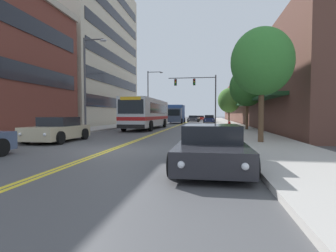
# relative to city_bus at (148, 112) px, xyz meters

# --- Properties ---
(ground_plane) EXTENTS (240.00, 240.00, 0.00)m
(ground_plane) POSITION_rel_city_bus_xyz_m (2.27, 20.14, -1.75)
(ground_plane) COLOR #4C4C4F
(sidewalk_left) EXTENTS (3.43, 106.00, 0.16)m
(sidewalk_left) POSITION_rel_city_bus_xyz_m (-4.95, 20.14, -1.67)
(sidewalk_left) COLOR #B2ADA5
(sidewalk_left) RESTS_ON ground_plane
(sidewalk_right) EXTENTS (3.43, 106.00, 0.16)m
(sidewalk_right) POSITION_rel_city_bus_xyz_m (9.48, 20.14, -1.67)
(sidewalk_right) COLOR #B2ADA5
(sidewalk_right) RESTS_ON ground_plane
(centre_line) EXTENTS (0.34, 106.00, 0.01)m
(centre_line) POSITION_rel_city_bus_xyz_m (2.27, 20.14, -1.75)
(centre_line) COLOR yellow
(centre_line) RESTS_ON ground_plane
(office_tower_left) EXTENTS (12.08, 21.84, 22.19)m
(office_tower_left) POSITION_rel_city_bus_xyz_m (-12.90, 9.59, 9.34)
(office_tower_left) COLOR beige
(office_tower_left) RESTS_ON ground_plane
(storefront_row_right) EXTENTS (9.10, 68.00, 8.55)m
(storefront_row_right) POSITION_rel_city_bus_xyz_m (15.42, 20.14, 2.52)
(storefront_row_right) COLOR brown
(storefront_row_right) RESTS_ON ground_plane
(city_bus) EXTENTS (2.84, 12.47, 3.10)m
(city_bus) POSITION_rel_city_bus_xyz_m (0.00, 0.00, 0.00)
(city_bus) COLOR silver
(city_bus) RESTS_ON ground_plane
(car_beige_parked_left_near) EXTENTS (2.17, 4.48, 1.40)m
(car_beige_parked_left_near) POSITION_rel_city_bus_xyz_m (-2.04, -13.81, -1.10)
(car_beige_parked_left_near) COLOR #BCAD89
(car_beige_parked_left_near) RESTS_ON ground_plane
(car_silver_parked_left_far) EXTENTS (2.17, 4.68, 1.33)m
(car_silver_parked_left_far) POSITION_rel_city_bus_xyz_m (-2.03, 14.23, -1.14)
(car_silver_parked_left_far) COLOR #B7B7BC
(car_silver_parked_left_far) RESTS_ON ground_plane
(car_charcoal_parked_right_foreground) EXTENTS (2.16, 4.69, 1.25)m
(car_charcoal_parked_right_foreground) POSITION_rel_city_bus_xyz_m (6.60, -19.79, -1.17)
(car_charcoal_parked_right_foreground) COLOR #232328
(car_charcoal_parked_right_foreground) RESTS_ON ground_plane
(car_navy_parked_right_mid) EXTENTS (2.09, 4.61, 1.41)m
(car_navy_parked_right_mid) POSITION_rel_city_bus_xyz_m (6.62, 20.43, -1.10)
(car_navy_parked_right_mid) COLOR #19234C
(car_navy_parked_right_mid) RESTS_ON ground_plane
(car_dark_grey_moving_lead) EXTENTS (2.20, 4.34, 1.30)m
(car_dark_grey_moving_lead) POSITION_rel_city_bus_xyz_m (3.40, 25.89, -1.14)
(car_dark_grey_moving_lead) COLOR #38383D
(car_dark_grey_moving_lead) RESTS_ON ground_plane
(car_champagne_moving_second) EXTENTS (2.10, 4.59, 1.20)m
(car_champagne_moving_second) POSITION_rel_city_bus_xyz_m (3.54, 32.86, -1.18)
(car_champagne_moving_second) COLOR beige
(car_champagne_moving_second) RESTS_ON ground_plane
(car_red_moving_third) EXTENTS (2.12, 4.67, 1.20)m
(car_red_moving_third) POSITION_rel_city_bus_xyz_m (4.53, 40.93, -1.19)
(car_red_moving_third) COLOR maroon
(car_red_moving_third) RESTS_ON ground_plane
(box_truck) EXTENTS (2.82, 6.68, 3.18)m
(box_truck) POSITION_rel_city_bus_xyz_m (0.84, 17.96, -0.13)
(box_truck) COLOR #475675
(box_truck) RESTS_ON ground_plane
(traffic_signal_mast) EXTENTS (6.78, 0.38, 7.09)m
(traffic_signal_mast) POSITION_rel_city_bus_xyz_m (5.24, 9.88, 3.31)
(traffic_signal_mast) COLOR #47474C
(traffic_signal_mast) RESTS_ON ground_plane
(street_lamp_left_near) EXTENTS (1.91, 0.28, 7.46)m
(street_lamp_left_near) POSITION_rel_city_bus_xyz_m (-2.78, -8.40, 2.67)
(street_lamp_left_near) COLOR #47474C
(street_lamp_left_near) RESTS_ON ground_plane
(street_lamp_left_far) EXTENTS (2.53, 0.28, 8.36)m
(street_lamp_left_far) POSITION_rel_city_bus_xyz_m (-2.69, 13.12, 3.22)
(street_lamp_left_far) COLOR #47474C
(street_lamp_left_far) RESTS_ON ground_plane
(street_tree_right_near) EXTENTS (3.08, 3.08, 5.75)m
(street_tree_right_near) POSITION_rel_city_bus_xyz_m (9.14, -13.80, 2.44)
(street_tree_right_near) COLOR brown
(street_tree_right_near) RESTS_ON sidewalk_right
(street_tree_right_mid) EXTENTS (3.29, 3.29, 5.77)m
(street_tree_right_mid) POSITION_rel_city_bus_xyz_m (10.07, -2.25, 2.35)
(street_tree_right_mid) COLOR brown
(street_tree_right_mid) RESTS_ON sidewalk_right
(street_tree_right_far) EXTENTS (3.25, 3.25, 5.22)m
(street_tree_right_far) POSITION_rel_city_bus_xyz_m (9.47, 11.66, 1.83)
(street_tree_right_far) COLOR brown
(street_tree_right_far) RESTS_ON sidewalk_right
(fire_hydrant) EXTENTS (0.32, 0.24, 0.83)m
(fire_hydrant) POSITION_rel_city_bus_xyz_m (8.21, -5.45, -1.18)
(fire_hydrant) COLOR red
(fire_hydrant) RESTS_ON sidewalk_right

